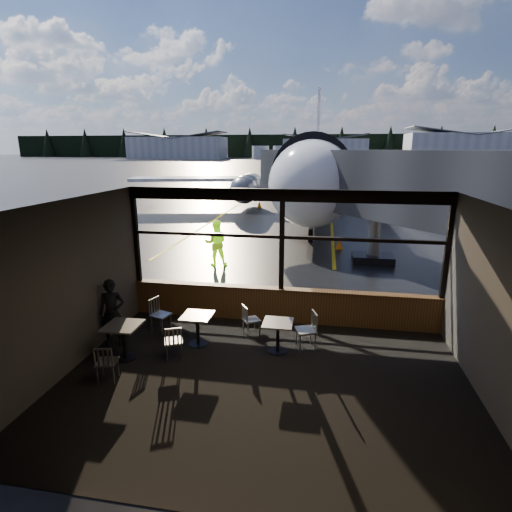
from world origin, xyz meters
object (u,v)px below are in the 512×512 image
(chair_near_e, at_px, (306,331))
(cafe_table_left, at_px, (124,342))
(chair_left_s, at_px, (107,362))
(cone_nose, at_px, (339,244))
(chair_mid_s, at_px, (174,341))
(ground_crew, at_px, (216,243))
(cafe_table_mid, at_px, (198,330))
(passenger, at_px, (112,313))
(airliner, at_px, (317,135))
(chair_near_w, at_px, (251,320))
(jet_bridge, at_px, (396,202))
(chair_mid_w, at_px, (161,315))
(cone_wing, at_px, (259,205))
(cafe_table_near, at_px, (278,337))

(chair_near_e, bearing_deg, cafe_table_left, 86.99)
(chair_left_s, relative_size, cone_nose, 1.69)
(chair_mid_s, xyz_separation_m, ground_crew, (-1.02, 7.25, 0.50))
(cafe_table_mid, bearing_deg, passenger, -169.86)
(airliner, relative_size, chair_near_w, 45.14)
(jet_bridge, relative_size, chair_mid_s, 14.75)
(jet_bridge, height_order, cone_nose, jet_bridge)
(chair_mid_w, bearing_deg, chair_near_w, 112.10)
(chair_near_w, bearing_deg, chair_mid_w, -118.96)
(cafe_table_left, distance_m, cone_wing, 23.46)
(passenger, bearing_deg, cafe_table_left, -61.80)
(jet_bridge, xyz_separation_m, cone_nose, (-1.83, 2.92, -2.34))
(jet_bridge, distance_m, chair_mid_w, 9.51)
(jet_bridge, height_order, chair_mid_w, jet_bridge)
(ground_crew, relative_size, cone_wing, 3.60)
(airliner, height_order, cone_wing, airliner)
(chair_left_s, xyz_separation_m, cone_nose, (4.82, 11.81, -0.16))
(chair_mid_s, bearing_deg, chair_near_w, 19.93)
(cafe_table_mid, xyz_separation_m, chair_left_s, (-1.28, -1.76, 0.03))
(cafe_table_mid, bearing_deg, cafe_table_left, -147.00)
(airliner, bearing_deg, cone_nose, -84.23)
(chair_near_w, bearing_deg, jet_bridge, 113.14)
(chair_mid_s, bearing_deg, cafe_table_near, -6.70)
(airliner, xyz_separation_m, cone_nose, (1.57, -13.30, -5.23))
(chair_mid_s, relative_size, cone_nose, 1.69)
(chair_mid_w, bearing_deg, passenger, -25.33)
(chair_mid_w, bearing_deg, ground_crew, -160.50)
(cafe_table_mid, distance_m, chair_mid_w, 1.24)
(cafe_table_mid, relative_size, chair_left_s, 0.93)
(chair_near_w, bearing_deg, passenger, -104.79)
(jet_bridge, relative_size, passenger, 7.40)
(ground_crew, bearing_deg, cafe_table_mid, 85.86)
(jet_bridge, xyz_separation_m, passenger, (-7.28, -7.48, -1.78))
(chair_mid_w, bearing_deg, cone_nose, 171.41)
(cafe_table_near, height_order, passenger, passenger)
(chair_mid_w, height_order, chair_left_s, chair_mid_w)
(cafe_table_mid, distance_m, cafe_table_left, 1.64)
(jet_bridge, distance_m, cafe_table_mid, 9.19)
(cafe_table_near, height_order, chair_near_w, chair_near_w)
(chair_near_w, height_order, chair_mid_w, chair_mid_w)
(cafe_table_near, relative_size, chair_left_s, 0.90)
(jet_bridge, xyz_separation_m, chair_mid_s, (-5.68, -7.84, -2.17))
(chair_mid_w, height_order, passenger, passenger)
(cafe_table_near, height_order, chair_near_e, chair_near_e)
(chair_left_s, xyz_separation_m, passenger, (-0.64, 1.41, 0.40))
(airliner, height_order, cafe_table_mid, airliner)
(ground_crew, bearing_deg, chair_near_w, 97.30)
(airliner, relative_size, cone_wing, 71.90)
(cafe_table_near, relative_size, passenger, 0.45)
(chair_left_s, bearing_deg, passenger, 102.09)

